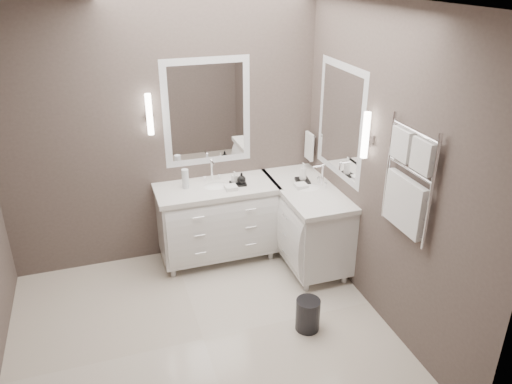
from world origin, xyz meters
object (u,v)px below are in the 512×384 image
object	(u,v)px
towel_ladder	(407,186)
waste_bin	(308,315)
vanity_right	(306,219)
vanity_back	(217,217)

from	to	relation	value
towel_ladder	waste_bin	bearing A→B (deg)	158.92
vanity_right	towel_ladder	xyz separation A→B (m)	(0.23, -1.30, 0.91)
waste_bin	vanity_right	bearing A→B (deg)	67.95
towel_ladder	waste_bin	size ratio (longest dim) A/B	3.03
vanity_right	towel_ladder	world-z (taller)	towel_ladder
vanity_back	vanity_right	world-z (taller)	same
vanity_back	vanity_right	bearing A→B (deg)	-20.38
vanity_right	towel_ladder	distance (m)	1.60
towel_ladder	waste_bin	distance (m)	1.43
towel_ladder	vanity_right	bearing A→B (deg)	99.84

